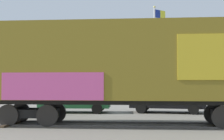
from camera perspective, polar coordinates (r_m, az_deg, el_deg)
The scene contains 7 objects.
ground_plane at distance 13.67m, azimuth 8.43°, elevation -10.07°, with size 260.00×260.00×0.00m, color slate.
track at distance 13.62m, azimuth 8.16°, elevation -9.93°, with size 60.02×3.55×0.08m.
freight_car at distance 13.51m, azimuth 3.92°, elevation 1.14°, with size 13.99×3.21×4.61m.
flagpole at distance 24.55m, azimuth 8.13°, elevation 4.52°, with size 1.02×0.83×7.92m.
hillside at distance 88.06m, azimuth 3.62°, elevation -0.13°, with size 135.52×28.10×15.19m.
parked_car_green at distance 19.76m, azimuth -6.95°, elevation -5.31°, with size 4.36×2.02×1.66m.
parked_car_black at distance 19.78m, azimuth 10.07°, elevation -5.13°, with size 4.80×2.65×1.83m.
Camera 1 is at (-1.33, -13.48, 1.77)m, focal length 49.78 mm.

